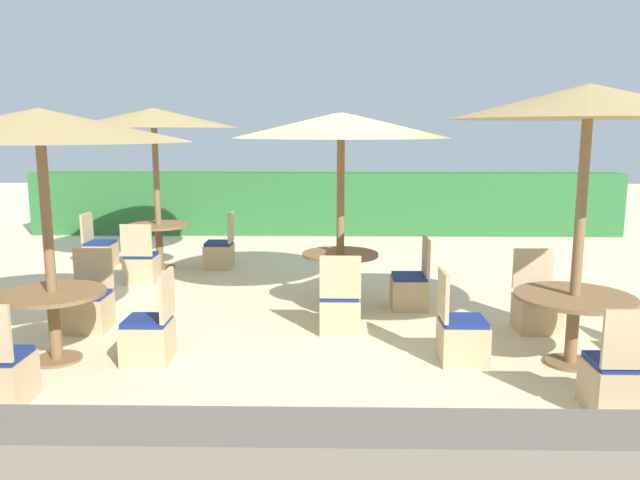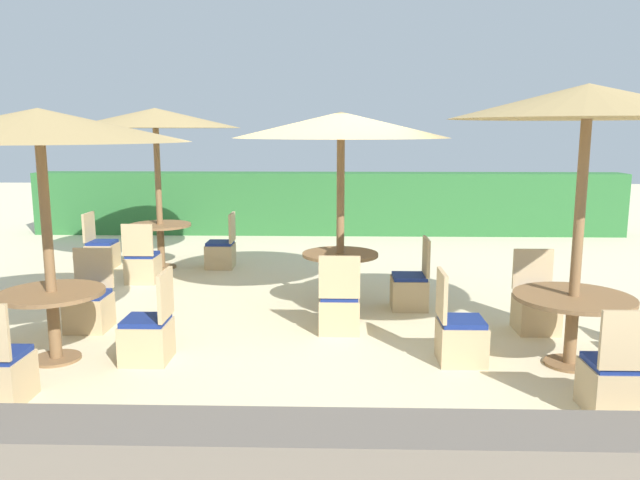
# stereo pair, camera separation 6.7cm
# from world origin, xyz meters

# --- Properties ---
(ground_plane) EXTENTS (40.00, 40.00, 0.00)m
(ground_plane) POSITION_xyz_m (0.00, 0.00, 0.00)
(ground_plane) COLOR beige
(hedge_row) EXTENTS (13.00, 0.70, 1.37)m
(hedge_row) POSITION_xyz_m (0.00, 6.52, 0.68)
(hedge_row) COLOR #2D6B33
(hedge_row) RESTS_ON ground_plane
(stone_border) EXTENTS (10.00, 0.56, 0.44)m
(stone_border) POSITION_xyz_m (0.00, -3.61, 0.22)
(stone_border) COLOR #6B6056
(stone_border) RESTS_ON ground_plane
(parasol_front_left) EXTENTS (2.85, 2.85, 2.50)m
(parasol_front_left) POSITION_xyz_m (-2.62, -1.37, 2.33)
(parasol_front_left) COLOR olive
(parasol_front_left) RESTS_ON ground_plane
(round_table_front_left) EXTENTS (1.03, 1.03, 0.72)m
(round_table_front_left) POSITION_xyz_m (-2.62, -1.37, 0.56)
(round_table_front_left) COLOR olive
(round_table_front_left) RESTS_ON ground_plane
(patio_chair_front_left_east) EXTENTS (0.46, 0.46, 0.93)m
(patio_chair_front_left_east) POSITION_xyz_m (-1.67, -1.37, 0.26)
(patio_chair_front_left_east) COLOR tan
(patio_chair_front_left_east) RESTS_ON ground_plane
(patio_chair_front_left_north) EXTENTS (0.46, 0.46, 0.93)m
(patio_chair_front_left_north) POSITION_xyz_m (-2.66, -0.37, 0.26)
(patio_chair_front_left_north) COLOR tan
(patio_chair_front_left_north) RESTS_ON ground_plane
(parasol_back_left) EXTENTS (2.77, 2.77, 2.65)m
(parasol_back_left) POSITION_xyz_m (-2.75, 2.92, 2.48)
(parasol_back_left) COLOR olive
(parasol_back_left) RESTS_ON ground_plane
(round_table_back_left) EXTENTS (1.03, 1.03, 0.75)m
(round_table_back_left) POSITION_xyz_m (-2.75, 2.92, 0.58)
(round_table_back_left) COLOR olive
(round_table_back_left) RESTS_ON ground_plane
(patio_chair_back_left_east) EXTENTS (0.46, 0.46, 0.93)m
(patio_chair_back_left_east) POSITION_xyz_m (-1.73, 2.96, 0.26)
(patio_chair_back_left_east) COLOR tan
(patio_chair_back_left_east) RESTS_ON ground_plane
(patio_chair_back_left_west) EXTENTS (0.46, 0.46, 0.93)m
(patio_chair_back_left_west) POSITION_xyz_m (-3.78, 2.95, 0.26)
(patio_chair_back_left_west) COLOR tan
(patio_chair_back_left_west) RESTS_ON ground_plane
(patio_chair_back_left_south) EXTENTS (0.46, 0.46, 0.93)m
(patio_chair_back_left_south) POSITION_xyz_m (-2.74, 1.90, 0.26)
(patio_chair_back_left_south) COLOR tan
(patio_chair_back_left_south) RESTS_ON ground_plane
(parasol_center) EXTENTS (2.72, 2.72, 2.52)m
(parasol_center) POSITION_xyz_m (0.26, 0.60, 2.35)
(parasol_center) COLOR olive
(parasol_center) RESTS_ON ground_plane
(round_table_center) EXTENTS (0.98, 0.98, 0.73)m
(round_table_center) POSITION_xyz_m (0.26, 0.60, 0.56)
(round_table_center) COLOR olive
(round_table_center) RESTS_ON ground_plane
(patio_chair_center_east) EXTENTS (0.46, 0.46, 0.93)m
(patio_chair_center_east) POSITION_xyz_m (1.18, 0.60, 0.26)
(patio_chair_center_east) COLOR tan
(patio_chair_center_east) RESTS_ON ground_plane
(patio_chair_center_south) EXTENTS (0.46, 0.46, 0.93)m
(patio_chair_center_south) POSITION_xyz_m (0.25, -0.38, 0.26)
(patio_chair_center_south) COLOR tan
(patio_chair_center_south) RESTS_ON ground_plane
(parasol_front_right) EXTENTS (2.56, 2.56, 2.72)m
(parasol_front_right) POSITION_xyz_m (2.53, -1.37, 2.54)
(parasol_front_right) COLOR olive
(parasol_front_right) RESTS_ON ground_plane
(round_table_front_right) EXTENTS (1.15, 1.15, 0.71)m
(round_table_front_right) POSITION_xyz_m (2.53, -1.37, 0.57)
(round_table_front_right) COLOR olive
(round_table_front_right) RESTS_ON ground_plane
(patio_chair_front_right_west) EXTENTS (0.46, 0.46, 0.93)m
(patio_chair_front_right_west) POSITION_xyz_m (1.45, -1.31, 0.26)
(patio_chair_front_right_west) COLOR tan
(patio_chair_front_right_west) RESTS_ON ground_plane
(patio_chair_front_right_south) EXTENTS (0.46, 0.46, 0.93)m
(patio_chair_front_right_south) POSITION_xyz_m (2.49, -2.43, 0.26)
(patio_chair_front_right_south) COLOR tan
(patio_chair_front_right_south) RESTS_ON ground_plane
(patio_chair_front_right_north) EXTENTS (0.46, 0.46, 0.93)m
(patio_chair_front_right_north) POSITION_xyz_m (2.52, -0.30, 0.26)
(patio_chair_front_right_north) COLOR tan
(patio_chair_front_right_north) RESTS_ON ground_plane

